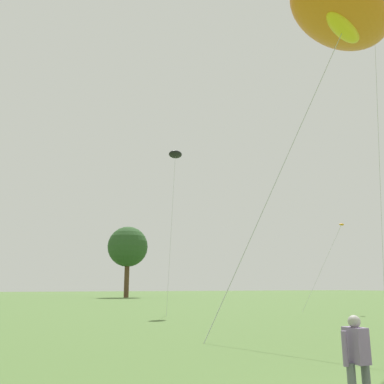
{
  "coord_description": "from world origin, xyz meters",
  "views": [
    {
      "loc": [
        -6.21,
        -3.13,
        1.76
      ],
      "look_at": [
        -0.78,
        7.83,
        4.55
      ],
      "focal_mm": 38.68,
      "sensor_mm": 36.0,
      "label": 1
    }
  ],
  "objects_px": {
    "big_show_kite": "(337,9)",
    "small_kite_tiny_distant": "(175,155)",
    "tree_broad_distant": "(128,247)",
    "person_brown_coat": "(357,356)",
    "small_kite_streamer_purple": "(340,227)"
  },
  "relations": [
    {
      "from": "big_show_kite",
      "to": "small_kite_tiny_distant",
      "type": "xyz_separation_m",
      "value": [
        0.33,
        15.95,
        -1.19
      ]
    },
    {
      "from": "big_show_kite",
      "to": "tree_broad_distant",
      "type": "relative_size",
      "value": 1.12
    },
    {
      "from": "big_show_kite",
      "to": "tree_broad_distant",
      "type": "xyz_separation_m",
      "value": [
        9.95,
        56.76,
        -3.98
      ]
    },
    {
      "from": "person_brown_coat",
      "to": "tree_broad_distant",
      "type": "xyz_separation_m",
      "value": [
        16.24,
        62.15,
        7.4
      ]
    },
    {
      "from": "big_show_kite",
      "to": "person_brown_coat",
      "type": "distance_m",
      "value": 14.08
    },
    {
      "from": "tree_broad_distant",
      "to": "small_kite_tiny_distant",
      "type": "bearing_deg",
      "value": -103.27
    },
    {
      "from": "person_brown_coat",
      "to": "tree_broad_distant",
      "type": "bearing_deg",
      "value": -9.14
    },
    {
      "from": "big_show_kite",
      "to": "tree_broad_distant",
      "type": "height_order",
      "value": "big_show_kite"
    },
    {
      "from": "person_brown_coat",
      "to": "tree_broad_distant",
      "type": "height_order",
      "value": "tree_broad_distant"
    },
    {
      "from": "person_brown_coat",
      "to": "small_kite_streamer_purple",
      "type": "bearing_deg",
      "value": -40.56
    },
    {
      "from": "big_show_kite",
      "to": "small_kite_streamer_purple",
      "type": "relative_size",
      "value": 2.12
    },
    {
      "from": "small_kite_streamer_purple",
      "to": "big_show_kite",
      "type": "bearing_deg",
      "value": 4.39
    },
    {
      "from": "small_kite_tiny_distant",
      "to": "small_kite_streamer_purple",
      "type": "distance_m",
      "value": 12.79
    },
    {
      "from": "person_brown_coat",
      "to": "big_show_kite",
      "type": "bearing_deg",
      "value": -43.87
    },
    {
      "from": "big_show_kite",
      "to": "small_kite_streamer_purple",
      "type": "bearing_deg",
      "value": 24.72
    }
  ]
}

